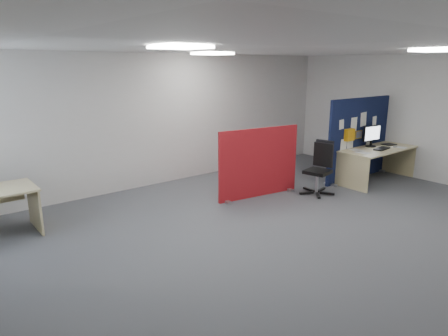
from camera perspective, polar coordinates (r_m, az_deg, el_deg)
floor at (r=6.20m, az=8.93°, el=-9.03°), size 9.00×9.00×0.00m
ceiling at (r=5.70m, az=10.03°, el=16.72°), size 9.00×7.00×0.02m
wall_back at (r=8.51m, az=-8.42°, el=6.85°), size 9.00×0.02×2.70m
wall_right at (r=9.60m, az=27.86°, el=6.19°), size 0.02×7.00×2.70m
ceiling_lights at (r=6.40m, az=7.43°, el=16.27°), size 4.10×4.10×0.04m
navy_divider at (r=9.27m, az=18.75°, el=3.97°), size 2.17×0.30×1.79m
main_desk at (r=9.24m, az=20.81°, el=1.71°), size 1.91×0.85×0.73m
monitor_main at (r=9.27m, az=20.35°, el=4.44°), size 0.53×0.22×0.46m
keyboard at (r=9.10m, az=21.61°, el=2.59°), size 0.47×0.23×0.02m
mouse at (r=9.44m, az=23.26°, el=2.84°), size 0.11×0.08×0.03m
paper_tray at (r=9.69m, az=22.49°, el=3.14°), size 0.31×0.26×0.01m
red_divider at (r=7.61m, az=5.03°, el=0.69°), size 1.75×0.30×1.32m
office_chair at (r=8.00m, az=13.61°, el=0.50°), size 0.68×0.67×1.02m
desk_papers at (r=8.96m, az=20.54°, el=2.44°), size 1.35×0.73×0.00m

